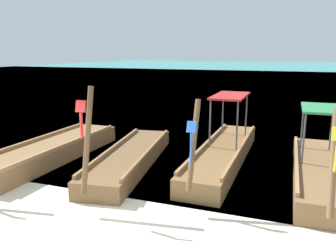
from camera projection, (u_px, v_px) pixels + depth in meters
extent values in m
plane|color=teal|center=(276.00, 70.00, 62.86)|extent=(120.00, 120.00, 0.00)
cube|color=brown|center=(51.00, 151.00, 10.80)|extent=(1.42, 5.76, 0.54)
cube|color=#9F7246|center=(34.00, 140.00, 10.95)|extent=(0.11, 5.29, 0.10)
cube|color=#9F7246|center=(68.00, 144.00, 10.50)|extent=(0.11, 5.29, 0.10)
cube|color=brown|center=(131.00, 158.00, 10.23)|extent=(2.04, 5.60, 0.46)
cube|color=brown|center=(112.00, 148.00, 10.29)|extent=(0.84, 4.99, 0.10)
cube|color=brown|center=(149.00, 150.00, 10.06)|extent=(0.84, 4.99, 0.10)
cylinder|color=brown|center=(87.00, 140.00, 7.17)|extent=(0.23, 0.76, 2.24)
cube|color=red|center=(81.00, 106.00, 6.80)|extent=(0.22, 0.15, 0.25)
cube|color=red|center=(81.00, 125.00, 6.87)|extent=(0.04, 0.08, 0.54)
cube|color=brown|center=(223.00, 155.00, 10.51)|extent=(1.22, 6.34, 0.51)
cube|color=#996C3F|center=(206.00, 144.00, 10.64)|extent=(0.12, 5.83, 0.10)
cube|color=#996C3F|center=(241.00, 147.00, 10.26)|extent=(0.12, 5.83, 0.10)
cylinder|color=brown|center=(193.00, 145.00, 7.21)|extent=(0.13, 0.75, 1.91)
cube|color=blue|center=(192.00, 127.00, 6.99)|extent=(0.20, 0.14, 0.25)
cube|color=blue|center=(191.00, 149.00, 7.07)|extent=(0.03, 0.08, 0.72)
cylinder|color=#4C4C51|center=(210.00, 124.00, 10.30)|extent=(0.05, 0.05, 1.46)
cylinder|color=#4C4C51|center=(237.00, 126.00, 10.01)|extent=(0.05, 0.05, 1.46)
cylinder|color=#4C4C51|center=(223.00, 113.00, 12.03)|extent=(0.05, 0.05, 1.46)
cylinder|color=#4C4C51|center=(246.00, 115.00, 11.75)|extent=(0.05, 0.05, 1.46)
cube|color=#AD2323|center=(230.00, 96.00, 10.86)|extent=(1.01, 2.11, 0.06)
cube|color=brown|center=(317.00, 173.00, 8.95)|extent=(1.18, 5.37, 0.51)
cube|color=#9F7246|center=(296.00, 159.00, 9.06)|extent=(0.11, 4.94, 0.10)
cylinder|color=brown|center=(333.00, 162.00, 6.06)|extent=(0.13, 0.78, 1.93)
cube|color=yellow|center=(336.00, 156.00, 5.82)|extent=(0.03, 0.08, 0.55)
cylinder|color=#4C4C51|center=(304.00, 139.00, 8.76)|extent=(0.05, 0.05, 1.34)
cylinder|color=#4C4C51|center=(302.00, 126.00, 10.24)|extent=(0.05, 0.05, 1.34)
cylinder|color=#4C4C51|center=(331.00, 128.00, 9.97)|extent=(0.05, 0.05, 1.34)
cube|color=#2D844C|center=(321.00, 108.00, 9.21)|extent=(0.98, 1.82, 0.06)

